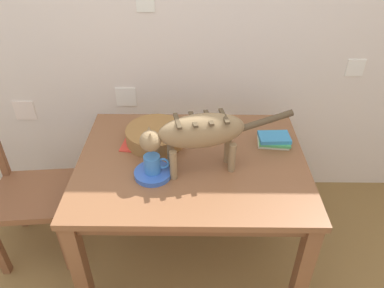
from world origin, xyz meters
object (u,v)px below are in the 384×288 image
Objects in this scene: dining_table at (192,173)px; wooden_chair_far at (23,193)px; saucer_bowl at (153,173)px; coffee_mug at (153,164)px; magazine at (151,141)px; book_stack at (274,140)px; cat at (199,133)px; wicker_basket at (156,135)px.

wooden_chair_far reaches higher than dining_table.
saucer_bowl is 0.06m from coffee_mug.
book_stack is at bearing 6.99° from magazine.
magazine is 1.60× the size of book_stack.
dining_table is 4.09× the size of magazine.
dining_table is 6.54× the size of book_stack.
book_stack is (0.45, 0.15, 0.12)m from dining_table.
wooden_chair_far reaches higher than book_stack.
cat is 5.87× the size of coffee_mug.
magazine is 0.80m from wooden_chair_far.
dining_table is 0.28m from coffee_mug.
wicker_basket is 0.35× the size of wooden_chair_far.
magazine is (-0.04, 0.29, -0.01)m from saucer_bowl.
wooden_chair_far is at bearing -175.75° from book_stack.
coffee_mug is at bearing -156.62° from book_stack.
dining_table is 6.45× the size of saucer_bowl.
magazine is at bearing 98.20° from saucer_bowl.
wicker_basket reaches higher than book_stack.
saucer_bowl is at bearing -156.75° from book_stack.
magazine is at bearing 94.23° from wooden_chair_far.
dining_table is at bearing 33.88° from saucer_bowl.
cat is at bearing -68.70° from dining_table.
saucer_bowl is 0.29m from wicker_basket.
cat reaches higher than dining_table.
wooden_chair_far is (-1.00, 0.12, -0.50)m from cat.
wooden_chair_far is at bearing -162.07° from magazine.
coffee_mug is at bearing 0.00° from saucer_bowl.
wooden_chair_far is at bearing 167.98° from coffee_mug.
cat reaches higher than saucer_bowl.
magazine is 0.68m from book_stack.
wooden_chair_far reaches higher than saucer_bowl.
wicker_basket is 0.84m from wooden_chair_far.
cat is at bearing -151.41° from book_stack.
cat is at bearing 77.96° from wooden_chair_far.
wooden_chair_far is (-0.97, 0.04, -0.19)m from dining_table.
cat is at bearing 12.05° from saucer_bowl.
wicker_basket is at bearing 31.58° from cat.
saucer_bowl reaches higher than magazine.
cat is (0.03, -0.08, 0.31)m from dining_table.
cat reaches higher than magazine.
wicker_basket reaches higher than magazine.
dining_table is 1.63× the size of cat.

